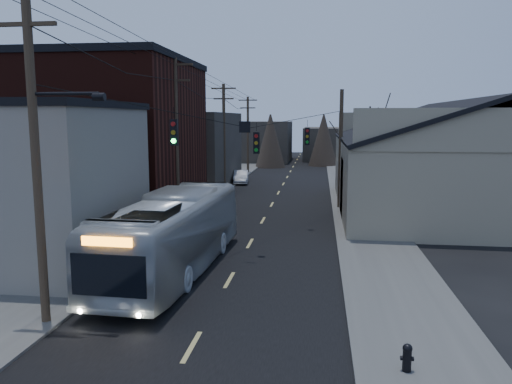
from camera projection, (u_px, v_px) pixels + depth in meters
ground at (171, 384)px, 12.28m from camera, size 160.00×160.00×0.00m
road_surface at (276, 196)px, 41.72m from camera, size 9.00×110.00×0.02m
sidewalk_left at (201, 194)px, 42.53m from camera, size 4.00×110.00×0.12m
sidewalk_right at (355, 197)px, 40.90m from camera, size 4.00×110.00×0.12m
building_clapboard at (30, 187)px, 21.73m from camera, size 8.00×8.00×7.00m
building_brick at (111, 141)px, 32.43m from camera, size 10.00×12.00×10.00m
building_left_far at (184, 149)px, 48.29m from camera, size 9.00×14.00×7.00m
warehouse at (456, 173)px, 34.79m from camera, size 16.16×20.60×7.73m
building_far_left at (257, 141)px, 76.38m from camera, size 10.00×12.00×6.00m
building_far_right at (342, 143)px, 79.73m from camera, size 12.00×14.00×5.00m
bare_tree at (368, 166)px, 30.57m from camera, size 0.40×0.40×7.20m
utility_lines at (226, 140)px, 35.64m from camera, size 11.24×45.28×10.50m
bus at (174, 233)px, 20.99m from camera, size 3.40×12.17×3.36m
parked_car at (241, 177)px, 49.99m from camera, size 1.85×4.11×1.31m
fire_hydrant at (407, 356)px, 12.62m from camera, size 0.34×0.25×0.73m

